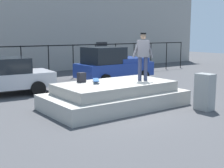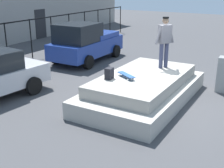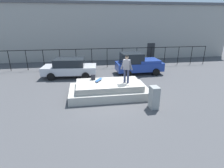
{
  "view_description": "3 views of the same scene",
  "coord_description": "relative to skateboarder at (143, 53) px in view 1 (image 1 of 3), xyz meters",
  "views": [
    {
      "loc": [
        -6.72,
        -8.54,
        2.67
      ],
      "look_at": [
        0.5,
        1.34,
        0.66
      ],
      "focal_mm": 49.62,
      "sensor_mm": 36.0,
      "label": 1
    },
    {
      "loc": [
        -8.71,
        -3.52,
        3.81
      ],
      "look_at": [
        -0.1,
        1.55,
        0.37
      ],
      "focal_mm": 47.77,
      "sensor_mm": 36.0,
      "label": 2
    },
    {
      "loc": [
        -1.58,
        -10.57,
        4.72
      ],
      "look_at": [
        0.21,
        0.85,
        0.6
      ],
      "focal_mm": 28.71,
      "sensor_mm": 36.0,
      "label": 3
    }
  ],
  "objects": [
    {
      "name": "skateboarder",
      "position": [
        0.0,
        0.0,
        0.0
      ],
      "size": [
        0.74,
        0.5,
        1.78
      ],
      "color": "#2D334C",
      "rests_on": "concrete_ledge"
    },
    {
      "name": "skateboard",
      "position": [
        -1.73,
        0.57,
        -0.93
      ],
      "size": [
        0.57,
        0.78,
        0.12
      ],
      "color": "#264C8C",
      "rests_on": "concrete_ledge"
    },
    {
      "name": "utility_box",
      "position": [
        1.14,
        -1.97,
        -1.3
      ],
      "size": [
        0.46,
        0.62,
        1.28
      ],
      "primitive_type": "cube",
      "rotation": [
        0.0,
        0.0,
        0.04
      ],
      "color": "gray",
      "rests_on": "ground_plane"
    },
    {
      "name": "backpack",
      "position": [
        -2.08,
        0.98,
        -0.85
      ],
      "size": [
        0.29,
        0.21,
        0.36
      ],
      "primitive_type": "cube",
      "rotation": [
        0.0,
        0.0,
        0.05
      ],
      "color": "black",
      "rests_on": "concrete_ledge"
    },
    {
      "name": "car_blue_pickup_mid",
      "position": [
        2.26,
        4.99,
        -0.98
      ],
      "size": [
        4.29,
        2.17,
        1.95
      ],
      "color": "navy",
      "rests_on": "ground_plane"
    },
    {
      "name": "ground_plane",
      "position": [
        -1.03,
        -0.1,
        -1.94
      ],
      "size": [
        60.0,
        60.0,
        0.0
      ],
      "primitive_type": "plane",
      "color": "#424244"
    },
    {
      "name": "concrete_ledge",
      "position": [
        -1.12,
        0.24,
        -1.53
      ],
      "size": [
        5.1,
        2.75,
        0.91
      ],
      "color": "#ADA89E",
      "rests_on": "ground_plane"
    },
    {
      "name": "fence_row",
      "position": [
        -1.03,
        7.81,
        -0.61
      ],
      "size": [
        24.06,
        0.06,
        2.01
      ],
      "color": "black",
      "rests_on": "ground_plane"
    }
  ]
}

